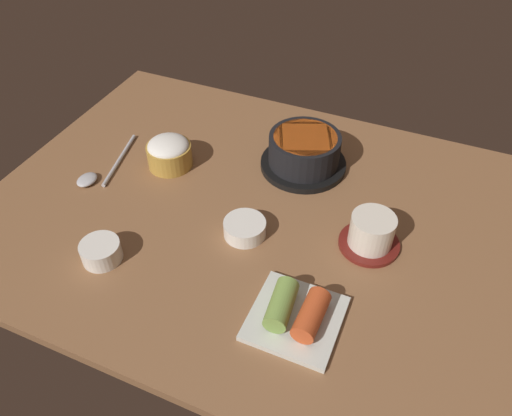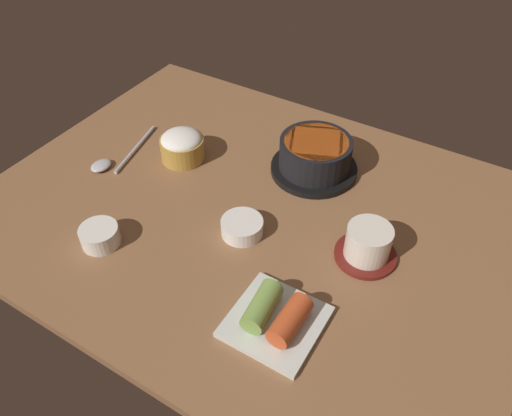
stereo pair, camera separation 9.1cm
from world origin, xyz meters
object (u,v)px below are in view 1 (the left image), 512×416
at_px(banchan_cup_center, 245,228).
at_px(tea_cup_with_saucer, 371,234).
at_px(rice_bowl, 169,152).
at_px(spoon, 99,172).
at_px(stone_pot, 304,152).
at_px(kimchi_plate, 296,314).
at_px(side_bowl_near, 101,251).

bearing_deg(banchan_cup_center, tea_cup_with_saucer, 15.27).
bearing_deg(tea_cup_with_saucer, banchan_cup_center, -164.73).
height_order(rice_bowl, tea_cup_with_saucer, tea_cup_with_saucer).
bearing_deg(spoon, stone_pot, 27.05).
bearing_deg(rice_bowl, tea_cup_with_saucer, -8.31).
distance_m(kimchi_plate, side_bowl_near, 0.35).
xyz_separation_m(tea_cup_with_saucer, spoon, (-0.56, -0.02, -0.03)).
xyz_separation_m(tea_cup_with_saucer, side_bowl_near, (-0.41, -0.21, -0.01)).
bearing_deg(side_bowl_near, tea_cup_with_saucer, 26.72).
xyz_separation_m(banchan_cup_center, spoon, (-0.34, 0.03, -0.01)).
height_order(rice_bowl, spoon, rice_bowl).
height_order(banchan_cup_center, spoon, banchan_cup_center).
bearing_deg(rice_bowl, side_bowl_near, -84.75).
xyz_separation_m(stone_pot, rice_bowl, (-0.26, -0.10, -0.00)).
xyz_separation_m(side_bowl_near, spoon, (-0.14, 0.18, -0.01)).
distance_m(tea_cup_with_saucer, side_bowl_near, 0.46).
height_order(kimchi_plate, side_bowl_near, kimchi_plate).
height_order(tea_cup_with_saucer, spoon, tea_cup_with_saucer).
height_order(kimchi_plate, spoon, kimchi_plate).
relative_size(tea_cup_with_saucer, side_bowl_near, 1.56).
relative_size(kimchi_plate, side_bowl_near, 1.99).
bearing_deg(kimchi_plate, side_bowl_near, -177.87).
distance_m(tea_cup_with_saucer, banchan_cup_center, 0.22).
xyz_separation_m(stone_pot, tea_cup_with_saucer, (0.18, -0.17, -0.01)).
relative_size(stone_pot, spoon, 0.92).
bearing_deg(tea_cup_with_saucer, spoon, -177.57).
distance_m(rice_bowl, banchan_cup_center, 0.26).
relative_size(rice_bowl, spoon, 0.48).
distance_m(banchan_cup_center, spoon, 0.35).
bearing_deg(banchan_cup_center, kimchi_plate, -43.03).
bearing_deg(kimchi_plate, spoon, 160.75).
bearing_deg(side_bowl_near, stone_pot, 58.31).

